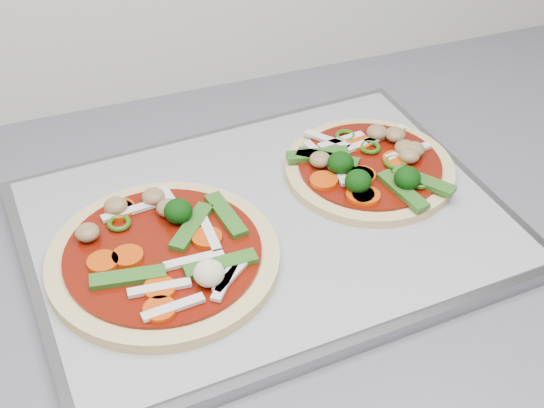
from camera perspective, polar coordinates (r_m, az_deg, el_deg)
name	(u,v)px	position (r m, az deg, el deg)	size (l,w,h in m)	color
baking_tray	(267,227)	(0.66, -0.36, -1.77)	(0.41, 0.30, 0.01)	gray
parchment	(267,221)	(0.65, -0.36, -1.27)	(0.39, 0.28, 0.00)	#9F9FA5
pizza_left	(164,254)	(0.62, -8.13, -3.76)	(0.23, 0.23, 0.03)	#EBCE83
pizza_right	(370,167)	(0.70, 7.41, 2.81)	(0.20, 0.20, 0.03)	#EBCE83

